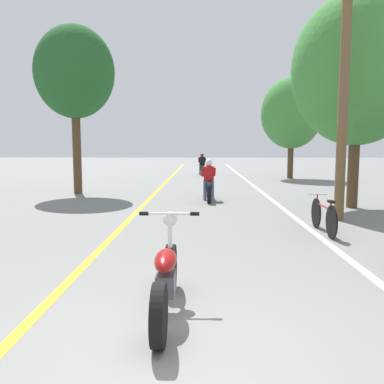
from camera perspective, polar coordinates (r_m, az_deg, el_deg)
ground_plane at (r=3.81m, az=-0.58°, el=-22.45°), size 120.00×120.00×0.00m
lane_stripe_center at (r=16.49m, az=-4.97°, el=0.08°), size 0.14×48.00×0.01m
lane_stripe_edge at (r=16.56m, az=9.71°, el=0.04°), size 0.14×48.00×0.01m
utility_pole at (r=10.81m, az=20.62°, el=15.63°), size 1.10×0.24×7.08m
roadside_tree_right_near at (r=13.15m, az=22.23°, el=15.57°), size 3.80×3.42×6.22m
roadside_tree_right_far at (r=23.61m, az=13.82°, el=10.66°), size 3.41×3.07×5.60m
roadside_tree_left at (r=16.50m, az=-16.17°, el=15.76°), size 3.00×2.70×6.33m
motorcycle_foreground at (r=4.57m, az=-3.65°, el=-11.73°), size 0.73×2.05×1.06m
motorcycle_rider_lead at (r=13.83m, az=2.35°, el=1.06°), size 0.50×2.18×1.39m
motorcycle_rider_far at (r=25.55m, az=1.43°, el=3.54°), size 0.50×2.01×1.37m
bicycle_parked at (r=9.05m, az=17.97°, el=-3.24°), size 0.44×1.77×0.79m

